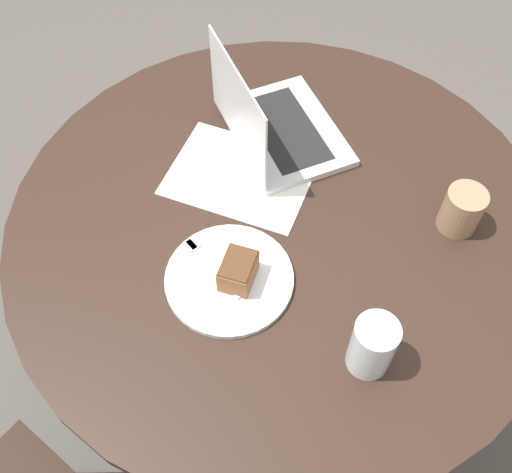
% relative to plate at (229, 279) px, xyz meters
% --- Properties ---
extents(ground_plane, '(12.00, 12.00, 0.00)m').
position_rel_plate_xyz_m(ground_plane, '(0.01, 0.19, -0.71)').
color(ground_plane, '#4C4742').
extents(dining_table, '(1.16, 1.16, 0.71)m').
position_rel_plate_xyz_m(dining_table, '(0.01, 0.19, -0.16)').
color(dining_table, black).
rests_on(dining_table, ground_plane).
extents(paper_document, '(0.34, 0.28, 0.00)m').
position_rel_plate_xyz_m(paper_document, '(-0.12, 0.24, -0.00)').
color(paper_document, white).
rests_on(paper_document, dining_table).
extents(plate, '(0.25, 0.25, 0.01)m').
position_rel_plate_xyz_m(plate, '(0.00, 0.00, 0.00)').
color(plate, silver).
rests_on(plate, dining_table).
extents(cake_slice, '(0.08, 0.09, 0.06)m').
position_rel_plate_xyz_m(cake_slice, '(0.02, 0.01, 0.04)').
color(cake_slice, brown).
rests_on(cake_slice, plate).
extents(fork, '(0.17, 0.08, 0.00)m').
position_rel_plate_xyz_m(fork, '(-0.06, 0.01, 0.01)').
color(fork, silver).
rests_on(fork, plate).
extents(coffee_glass, '(0.08, 0.08, 0.10)m').
position_rel_plate_xyz_m(coffee_glass, '(0.33, 0.36, 0.04)').
color(coffee_glass, '#997556').
rests_on(coffee_glass, dining_table).
extents(water_glass, '(0.08, 0.08, 0.13)m').
position_rel_plate_xyz_m(water_glass, '(0.30, -0.01, 0.06)').
color(water_glass, silver).
rests_on(water_glass, dining_table).
extents(laptop, '(0.38, 0.37, 0.23)m').
position_rel_plate_xyz_m(laptop, '(-0.12, 0.37, 0.04)').
color(laptop, silver).
rests_on(laptop, dining_table).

